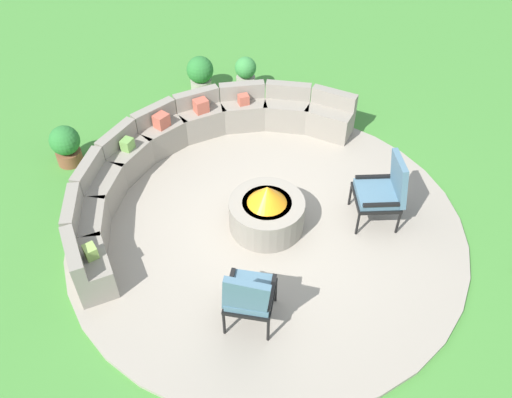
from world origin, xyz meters
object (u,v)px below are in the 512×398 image
at_px(fire_pit, 267,211).
at_px(potted_plant_0, 200,73).
at_px(potted_plant_1, 66,145).
at_px(curved_stone_bench, 187,152).
at_px(potted_plant_2, 246,74).
at_px(lounge_chair_front_left, 249,295).
at_px(lounge_chair_front_right, 384,190).

distance_m(fire_pit, potted_plant_0, 3.74).
bearing_deg(potted_plant_1, curved_stone_bench, -53.79).
bearing_deg(potted_plant_0, potted_plant_2, -49.62).
height_order(potted_plant_0, potted_plant_2, potted_plant_2).
height_order(fire_pit, potted_plant_2, fire_pit).
height_order(lounge_chair_front_left, potted_plant_0, lounge_chair_front_left).
height_order(lounge_chair_front_left, potted_plant_1, lounge_chair_front_left).
bearing_deg(potted_plant_0, potted_plant_1, 179.13).
distance_m(curved_stone_bench, potted_plant_2, 2.43).
bearing_deg(potted_plant_1, potted_plant_0, -0.87).
bearing_deg(potted_plant_1, fire_pit, -72.76).
bearing_deg(lounge_chair_front_left, fire_pit, 91.94).
xyz_separation_m(potted_plant_0, potted_plant_2, (0.54, -0.64, 0.01)).
relative_size(lounge_chair_front_left, potted_plant_2, 1.51).
bearing_deg(potted_plant_1, lounge_chair_front_right, -63.22).
bearing_deg(potted_plant_2, fire_pit, -132.31).
height_order(curved_stone_bench, potted_plant_2, curved_stone_bench).
height_order(lounge_chair_front_left, lounge_chair_front_right, lounge_chair_front_right).
distance_m(fire_pit, curved_stone_bench, 1.74).
distance_m(potted_plant_0, potted_plant_2, 0.84).
xyz_separation_m(lounge_chair_front_right, potted_plant_2, (1.20, 3.70, -0.23)).
relative_size(fire_pit, potted_plant_1, 1.54).
height_order(fire_pit, lounge_chair_front_right, lounge_chair_front_right).
xyz_separation_m(lounge_chair_front_left, potted_plant_2, (3.71, 3.52, -0.22)).
bearing_deg(potted_plant_0, curved_stone_bench, -138.44).
xyz_separation_m(lounge_chair_front_right, potted_plant_1, (-2.21, 4.38, -0.25)).
distance_m(potted_plant_0, potted_plant_1, 2.86).
distance_m(fire_pit, lounge_chair_front_right, 1.63).
distance_m(curved_stone_bench, lounge_chair_front_left, 3.02).
bearing_deg(lounge_chair_front_right, curved_stone_bench, 65.93).
bearing_deg(lounge_chair_front_right, lounge_chair_front_left, 131.05).
relative_size(lounge_chair_front_right, potted_plant_2, 1.52).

